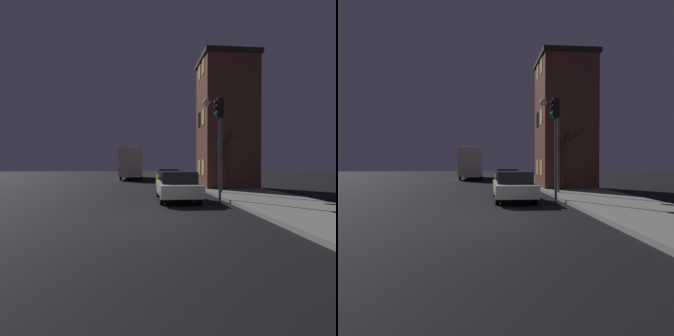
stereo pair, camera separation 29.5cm
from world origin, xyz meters
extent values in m
plane|color=black|center=(0.00, 0.00, 0.00)|extent=(120.00, 120.00, 0.00)
cube|color=slate|center=(5.47, 0.00, 0.08)|extent=(4.06, 60.00, 0.17)
cube|color=brown|center=(5.56, 10.19, 4.71)|extent=(3.69, 3.64, 9.09)
cube|color=black|center=(5.56, 10.19, 9.40)|extent=(3.93, 3.88, 0.30)
cube|color=#F2D172|center=(3.69, 9.54, 1.57)|extent=(0.03, 0.70, 1.10)
cube|color=#F2D172|center=(3.69, 10.83, 1.57)|extent=(0.03, 0.70, 1.10)
cube|color=#F2D172|center=(3.69, 9.54, 5.11)|extent=(0.03, 0.70, 1.10)
cube|color=black|center=(3.69, 10.83, 5.11)|extent=(0.03, 0.70, 1.10)
cube|color=#F2D172|center=(3.69, 9.54, 8.65)|extent=(0.03, 0.70, 1.10)
cube|color=#F2D172|center=(3.69, 10.83, 8.65)|extent=(0.03, 0.70, 1.10)
cylinder|color=#4C4C4C|center=(4.02, 6.29, 2.83)|extent=(0.14, 0.14, 5.32)
cylinder|color=#4C4C4C|center=(3.57, 6.29, 5.39)|extent=(0.90, 0.09, 0.09)
sphere|color=white|center=(3.12, 6.29, 5.34)|extent=(0.42, 0.42, 0.42)
cylinder|color=#4C4C4C|center=(3.09, 3.40, 1.98)|extent=(0.12, 0.12, 3.96)
cube|color=black|center=(3.09, 3.40, 4.41)|extent=(0.30, 0.24, 0.90)
sphere|color=black|center=(2.91, 3.40, 4.68)|extent=(0.20, 0.20, 0.20)
sphere|color=black|center=(2.91, 3.40, 4.41)|extent=(0.20, 0.20, 0.20)
sphere|color=green|center=(2.91, 3.40, 4.14)|extent=(0.20, 0.20, 0.20)
cylinder|color=#382819|center=(4.77, 7.89, 1.59)|extent=(0.22, 0.22, 2.85)
cylinder|color=#382819|center=(5.09, 8.20, 3.55)|extent=(0.76, 0.76, 1.14)
cylinder|color=#382819|center=(4.49, 8.29, 3.62)|extent=(0.71, 0.94, 1.29)
cylinder|color=#382819|center=(5.32, 7.62, 3.51)|extent=(1.19, 0.65, 1.08)
cube|color=beige|center=(-1.88, 23.92, 2.03)|extent=(2.46, 9.67, 3.10)
cube|color=black|center=(-1.88, 23.92, 2.59)|extent=(2.48, 8.90, 1.11)
cube|color=#B2B2B2|center=(-1.88, 23.92, 3.64)|extent=(2.34, 9.19, 0.12)
cylinder|color=black|center=(-0.74, 27.06, 0.48)|extent=(0.18, 0.96, 0.96)
cylinder|color=black|center=(-3.02, 27.06, 0.48)|extent=(0.18, 0.96, 0.96)
cylinder|color=black|center=(-0.74, 20.77, 0.48)|extent=(0.18, 0.96, 0.96)
cylinder|color=black|center=(-3.02, 20.77, 0.48)|extent=(0.18, 0.96, 0.96)
cube|color=beige|center=(1.17, 4.35, 0.60)|extent=(1.86, 4.41, 0.57)
cube|color=black|center=(1.17, 4.13, 1.16)|extent=(1.63, 2.29, 0.54)
cylinder|color=black|center=(2.01, 5.78, 0.32)|extent=(0.18, 0.64, 0.64)
cylinder|color=black|center=(0.34, 5.78, 0.32)|extent=(0.18, 0.64, 0.64)
cylinder|color=black|center=(2.01, 2.91, 0.32)|extent=(0.18, 0.64, 0.64)
cylinder|color=black|center=(0.34, 2.91, 0.32)|extent=(0.18, 0.64, 0.64)
cube|color=olive|center=(1.55, 13.65, 0.58)|extent=(1.82, 4.41, 0.57)
cube|color=black|center=(1.55, 13.43, 1.13)|extent=(1.60, 2.29, 0.54)
cylinder|color=black|center=(2.37, 15.08, 0.29)|extent=(0.18, 0.58, 0.58)
cylinder|color=black|center=(0.73, 15.08, 0.29)|extent=(0.18, 0.58, 0.58)
cylinder|color=black|center=(2.37, 12.22, 0.29)|extent=(0.18, 0.58, 0.58)
cylinder|color=black|center=(0.73, 12.22, 0.29)|extent=(0.18, 0.58, 0.58)
camera|label=1|loc=(-0.45, -8.56, 1.78)|focal=28.00mm
camera|label=2|loc=(-0.15, -8.58, 1.78)|focal=28.00mm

